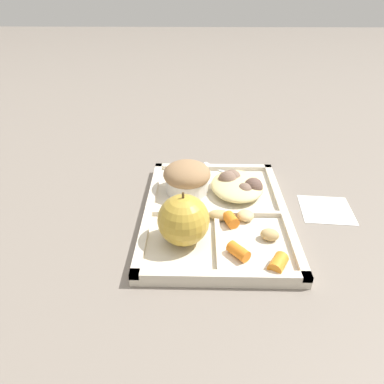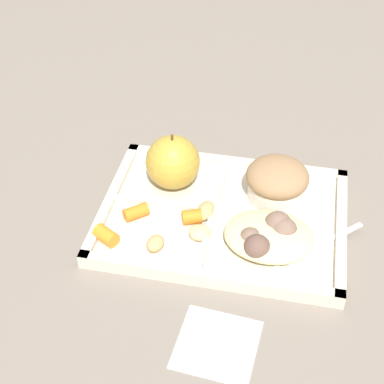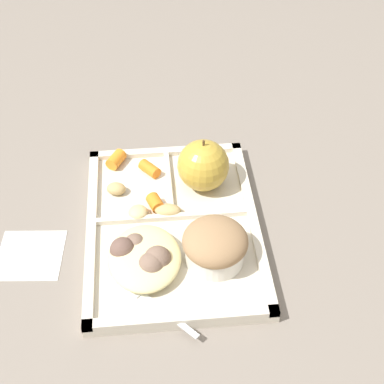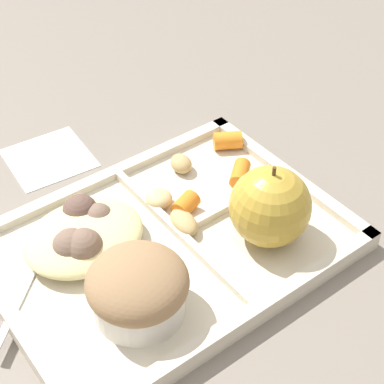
{
  "view_description": "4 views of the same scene",
  "coord_description": "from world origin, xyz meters",
  "px_view_note": "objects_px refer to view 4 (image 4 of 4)",
  "views": [
    {
      "loc": [
        -0.51,
        0.03,
        0.36
      ],
      "look_at": [
        0.02,
        0.04,
        0.04
      ],
      "focal_mm": 32.88,
      "sensor_mm": 36.0,
      "label": 1
    },
    {
      "loc": [
        0.08,
        -0.6,
        0.58
      ],
      "look_at": [
        -0.04,
        0.0,
        0.04
      ],
      "focal_mm": 55.37,
      "sensor_mm": 36.0,
      "label": 2
    },
    {
      "loc": [
        0.58,
        -0.03,
        0.64
      ],
      "look_at": [
        -0.03,
        0.03,
        0.04
      ],
      "focal_mm": 54.64,
      "sensor_mm": 36.0,
      "label": 3
    },
    {
      "loc": [
        0.23,
        0.35,
        0.45
      ],
      "look_at": [
        -0.03,
        -0.0,
        0.06
      ],
      "focal_mm": 57.59,
      "sensor_mm": 36.0,
      "label": 4
    }
  ],
  "objects_px": {
    "green_apple": "(270,207)",
    "plastic_fork": "(33,271)",
    "bran_muffin": "(138,288)",
    "lunch_tray": "(169,244)"
  },
  "relations": [
    {
      "from": "green_apple",
      "to": "plastic_fork",
      "type": "xyz_separation_m",
      "value": [
        0.21,
        -0.1,
        -0.04
      ]
    },
    {
      "from": "lunch_tray",
      "to": "plastic_fork",
      "type": "xyz_separation_m",
      "value": [
        0.12,
        -0.04,
        0.01
      ]
    },
    {
      "from": "lunch_tray",
      "to": "green_apple",
      "type": "relative_size",
      "value": 3.85
    },
    {
      "from": "green_apple",
      "to": "bran_muffin",
      "type": "bearing_deg",
      "value": 0.0
    },
    {
      "from": "lunch_tray",
      "to": "plastic_fork",
      "type": "distance_m",
      "value": 0.13
    },
    {
      "from": "bran_muffin",
      "to": "plastic_fork",
      "type": "bearing_deg",
      "value": -60.17
    },
    {
      "from": "green_apple",
      "to": "plastic_fork",
      "type": "bearing_deg",
      "value": -25.11
    },
    {
      "from": "bran_muffin",
      "to": "lunch_tray",
      "type": "bearing_deg",
      "value": -142.37
    },
    {
      "from": "green_apple",
      "to": "plastic_fork",
      "type": "height_order",
      "value": "green_apple"
    },
    {
      "from": "green_apple",
      "to": "bran_muffin",
      "type": "xyz_separation_m",
      "value": [
        0.15,
        0.0,
        -0.01
      ]
    }
  ]
}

